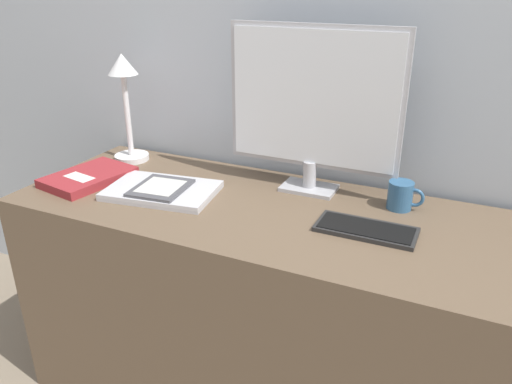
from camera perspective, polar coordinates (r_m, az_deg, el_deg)
The scene contains 9 objects.
wall_back at distance 1.63m, azimuth 6.55°, elevation 18.15°, with size 3.60×0.05×2.40m.
desk at distance 1.64m, azimuth 1.29°, elevation -13.48°, with size 1.54×0.58×0.73m.
monitor at distance 1.50m, azimuth 6.54°, elevation 9.91°, with size 0.53×0.11×0.50m.
keyboard at distance 1.35m, azimuth 12.46°, elevation -4.18°, with size 0.26×0.12×0.01m.
laptop at distance 1.57m, azimuth -10.68°, elevation 0.16°, with size 0.36×0.26×0.02m.
ereader at distance 1.55m, azimuth -10.83°, elevation 0.49°, with size 0.17×0.19×0.01m.
desk_lamp at distance 1.83m, azimuth -14.70°, elevation 10.66°, with size 0.12×0.12×0.38m.
notebook at distance 1.73m, azimuth -18.59°, elevation 1.62°, with size 0.23×0.30×0.03m.
coffee_mug at distance 1.49m, azimuth 16.26°, elevation -0.38°, with size 0.10×0.07×0.08m.
Camera 1 is at (0.52, -0.96, 1.35)m, focal length 35.00 mm.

